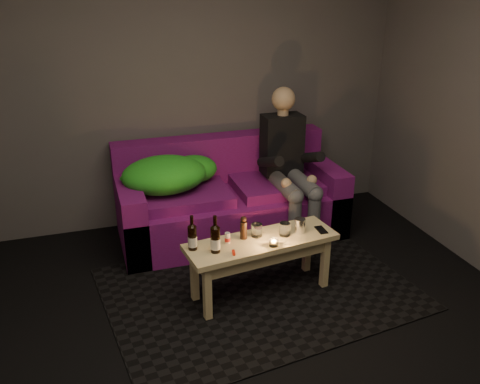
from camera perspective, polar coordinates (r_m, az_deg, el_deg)
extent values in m
plane|color=black|center=(3.20, 3.45, -19.57)|extent=(4.50, 4.50, 0.00)
plane|color=#514F51|center=(4.61, -6.43, 12.03)|extent=(4.00, 0.00, 4.00)
cube|color=black|center=(3.88, 2.07, -10.79)|extent=(2.38, 1.86, 0.01)
cube|color=#6D0E57|center=(4.57, -1.07, -2.41)|extent=(1.95, 0.88, 0.41)
cube|color=#6D0E57|center=(4.71, -2.28, 3.86)|extent=(1.95, 0.21, 0.43)
cube|color=#6D0E57|center=(4.38, -12.15, -2.71)|extent=(0.20, 0.88, 0.60)
cube|color=#6D0E57|center=(4.83, 8.94, 0.02)|extent=(0.20, 0.88, 0.60)
cube|color=#6D0E57|center=(4.34, -6.10, -0.46)|extent=(0.73, 0.59, 0.10)
cube|color=#6D0E57|center=(4.55, 4.03, 0.79)|extent=(0.73, 0.59, 0.10)
ellipsoid|color=#2D9A1C|center=(4.28, -8.51, 1.92)|extent=(0.70, 0.55, 0.29)
ellipsoid|color=#2D9A1C|center=(4.46, -5.33, 2.57)|extent=(0.43, 0.35, 0.23)
ellipsoid|color=#2D9A1C|center=(4.39, -11.48, 1.29)|extent=(0.31, 0.25, 0.16)
cube|color=black|center=(4.55, 4.73, 5.34)|extent=(0.35, 0.21, 0.54)
sphere|color=tan|center=(4.45, 4.90, 10.38)|extent=(0.20, 0.20, 0.20)
cylinder|color=#4A4D54|center=(4.35, 5.04, 0.65)|extent=(0.14, 0.49, 0.14)
cylinder|color=#4A4D54|center=(4.42, 7.14, 0.91)|extent=(0.14, 0.49, 0.14)
cylinder|color=#4A4D54|center=(4.27, 6.12, -3.82)|extent=(0.11, 0.11, 0.50)
cylinder|color=#4A4D54|center=(4.34, 8.25, -3.48)|extent=(0.11, 0.11, 0.50)
cube|color=black|center=(4.32, 6.30, -6.75)|extent=(0.09, 0.21, 0.06)
cube|color=black|center=(4.39, 8.42, -6.37)|extent=(0.09, 0.21, 0.06)
cube|color=tan|center=(3.62, 2.43, -5.62)|extent=(1.13, 0.49, 0.04)
cube|color=tan|center=(3.66, 2.41, -6.58)|extent=(0.98, 0.39, 0.10)
cube|color=tan|center=(3.48, -3.69, -11.32)|extent=(0.06, 0.06, 0.41)
cube|color=tan|center=(3.68, -5.14, -9.31)|extent=(0.06, 0.06, 0.41)
cube|color=tan|center=(3.86, 9.50, -7.87)|extent=(0.06, 0.06, 0.41)
cube|color=tan|center=(4.04, 7.52, -6.26)|extent=(0.06, 0.06, 0.41)
cylinder|color=black|center=(3.47, -5.37, -5.16)|extent=(0.06, 0.06, 0.17)
cylinder|color=white|center=(3.48, -5.35, -5.53)|extent=(0.06, 0.06, 0.07)
cone|color=black|center=(3.42, -5.43, -3.70)|extent=(0.06, 0.06, 0.03)
cylinder|color=black|center=(3.41, -5.44, -3.30)|extent=(0.02, 0.02, 0.08)
cylinder|color=black|center=(3.42, -2.79, -5.39)|extent=(0.07, 0.07, 0.18)
cylinder|color=white|center=(3.43, -2.78, -5.79)|extent=(0.07, 0.07, 0.08)
cone|color=black|center=(3.37, -2.82, -3.81)|extent=(0.07, 0.07, 0.03)
cylinder|color=black|center=(3.36, -2.83, -3.37)|extent=(0.02, 0.02, 0.09)
cylinder|color=silver|center=(3.55, -1.42, -5.17)|extent=(0.04, 0.04, 0.08)
cylinder|color=black|center=(3.60, 0.40, -4.31)|extent=(0.06, 0.06, 0.13)
cylinder|color=white|center=(3.64, 1.89, -4.31)|extent=(0.08, 0.08, 0.09)
cylinder|color=white|center=(3.53, 3.81, -5.72)|extent=(0.06, 0.06, 0.05)
sphere|color=orange|center=(3.52, 3.82, -5.56)|extent=(0.02, 0.02, 0.02)
cylinder|color=white|center=(3.66, 5.06, -4.19)|extent=(0.08, 0.08, 0.10)
cylinder|color=silver|center=(3.71, 6.73, -3.76)|extent=(0.08, 0.08, 0.11)
cube|color=black|center=(3.78, 9.10, -4.22)|extent=(0.06, 0.13, 0.01)
cube|color=red|center=(3.44, -0.72, -6.82)|extent=(0.03, 0.07, 0.01)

